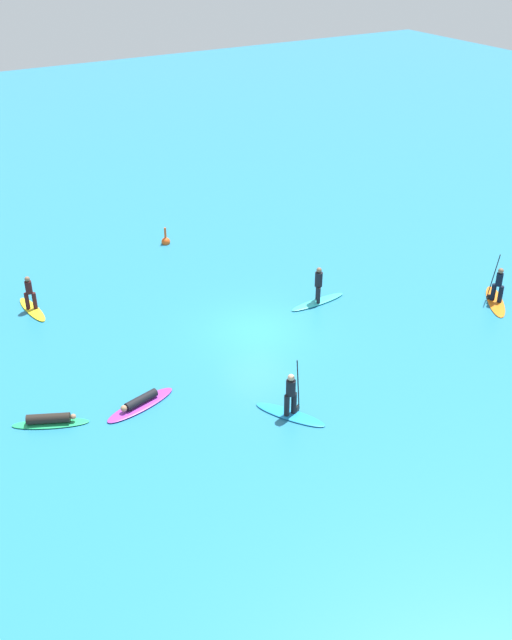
{
  "coord_description": "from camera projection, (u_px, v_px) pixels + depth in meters",
  "views": [
    {
      "loc": [
        -14.05,
        -23.75,
        16.23
      ],
      "look_at": [
        0.0,
        0.0,
        0.5
      ],
      "focal_mm": 41.99,
      "sensor_mm": 36.0,
      "label": 1
    }
  ],
  "objects": [
    {
      "name": "ground_plane",
      "position": [
        256.0,
        330.0,
        32.01
      ],
      "size": [
        120.0,
        120.0,
        0.0
      ],
      "primitive_type": "plane",
      "color": "teal",
      "rests_on": "ground"
    },
    {
      "name": "surfer_on_yellow_board",
      "position": [
        31.0,
        302.0,
        33.33
      ],
      "size": [
        0.81,
        2.71,
        1.68
      ],
      "rotation": [
        0.0,
        0.0,
        4.8
      ],
      "color": "yellow",
      "rests_on": "ground_plane"
    },
    {
      "name": "surfer_on_teal_board",
      "position": [
        318.0,
        294.0,
        33.9
      ],
      "size": [
        2.97,
        0.76,
        1.79
      ],
      "rotation": [
        0.0,
        0.0,
        0.07
      ],
      "color": "#33C6CC",
      "rests_on": "ground_plane"
    },
    {
      "name": "surfer_on_blue_board",
      "position": [
        291.0,
        404.0,
        26.52
      ],
      "size": [
        1.95,
        2.7,
        2.34
      ],
      "rotation": [
        0.0,
        0.0,
        5.24
      ],
      "color": "#1E8CD1",
      "rests_on": "ground_plane"
    },
    {
      "name": "surfer_on_green_board",
      "position": [
        50.0,
        420.0,
        26.23
      ],
      "size": [
        2.68,
        1.68,
        0.44
      ],
      "rotation": [
        0.0,
        0.0,
        5.85
      ],
      "color": "#23B266",
      "rests_on": "ground_plane"
    },
    {
      "name": "surfer_on_purple_board",
      "position": [
        140.0,
        403.0,
        27.19
      ],
      "size": [
        3.03,
        1.5,
        0.41
      ],
      "rotation": [
        0.0,
        0.0,
        3.41
      ],
      "color": "purple",
      "rests_on": "ground_plane"
    },
    {
      "name": "surfer_on_orange_board",
      "position": [
        497.0,
        294.0,
        34.0
      ],
      "size": [
        2.41,
        2.85,
        2.34
      ],
      "rotation": [
        0.0,
        0.0,
        0.92
      ],
      "color": "orange",
      "rests_on": "ground_plane"
    },
    {
      "name": "marker_buoy",
      "position": [
        166.0,
        241.0,
        39.85
      ],
      "size": [
        0.46,
        0.46,
        1.02
      ],
      "color": "#E55119",
      "rests_on": "ground_plane"
    }
  ]
}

